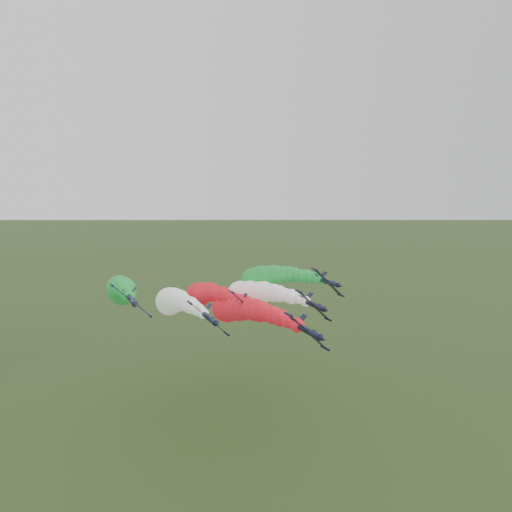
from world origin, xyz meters
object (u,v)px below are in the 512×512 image
(jet_lead, at_px, (236,308))
(jet_outer_right, at_px, (263,278))
(jet_inner_right, at_px, (249,293))
(jet_trail, at_px, (204,294))
(jet_inner_left, at_px, (173,301))
(jet_outer_left, at_px, (121,289))

(jet_lead, distance_m, jet_outer_right, 30.37)
(jet_inner_right, height_order, jet_trail, jet_inner_right)
(jet_inner_left, relative_size, jet_trail, 1.00)
(jet_inner_left, height_order, jet_outer_right, jet_outer_right)
(jet_inner_left, bearing_deg, jet_lead, -53.64)
(jet_outer_left, height_order, jet_outer_right, jet_outer_left)
(jet_outer_right, bearing_deg, jet_inner_left, -160.10)
(jet_trail, bearing_deg, jet_lead, -92.13)
(jet_trail, bearing_deg, jet_inner_right, -56.36)
(jet_lead, height_order, jet_outer_left, jet_outer_left)
(jet_inner_right, height_order, jet_outer_left, jet_outer_left)
(jet_outer_left, bearing_deg, jet_trail, 13.73)
(jet_inner_left, relative_size, jet_outer_right, 1.00)
(jet_inner_left, distance_m, jet_trail, 18.38)
(jet_outer_right, distance_m, jet_trail, 17.09)
(jet_inner_right, bearing_deg, jet_outer_right, 48.75)
(jet_outer_right, bearing_deg, jet_outer_left, -177.20)
(jet_inner_right, bearing_deg, jet_trail, 123.64)
(jet_lead, xyz_separation_m, jet_inner_right, (9.45, 16.02, -0.37))
(jet_trail, bearing_deg, jet_inner_left, -130.67)
(jet_inner_left, xyz_separation_m, jet_inner_right, (20.31, 1.27, 0.08))
(jet_trail, bearing_deg, jet_outer_left, -166.27)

